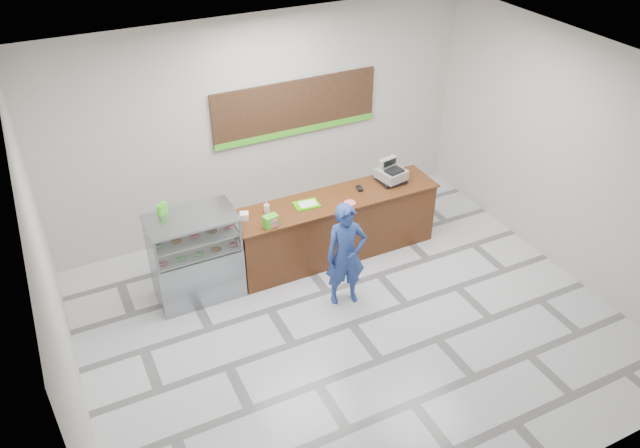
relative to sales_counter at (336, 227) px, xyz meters
name	(u,v)px	position (x,y,z in m)	size (l,w,h in m)	color
floor	(352,324)	(-0.55, -1.55, -0.52)	(7.00, 7.00, 0.00)	silver
back_wall	(264,125)	(-0.55, 1.45, 1.23)	(7.00, 7.00, 0.00)	beige
ceiling	(361,80)	(-0.55, -1.55, 2.98)	(7.00, 7.00, 0.00)	silver
sales_counter	(336,227)	(0.00, 0.00, 0.00)	(3.26, 0.76, 1.03)	#5A2D16
display_case	(196,256)	(-2.22, 0.00, 0.16)	(1.22, 0.72, 1.33)	gray
menu_board	(296,108)	(0.00, 1.41, 1.42)	(2.80, 0.06, 0.90)	black
cash_register	(391,174)	(1.00, 0.08, 0.65)	(0.45, 0.46, 0.36)	black
card_terminal	(360,188)	(0.44, 0.07, 0.53)	(0.08, 0.15, 0.04)	black
serving_tray	(307,204)	(-0.48, 0.02, 0.52)	(0.39, 0.30, 0.02)	#36C000
napkin_box	(244,216)	(-1.44, 0.07, 0.57)	(0.12, 0.12, 0.11)	white
straw_cup	(267,208)	(-1.08, 0.10, 0.57)	(0.08, 0.08, 0.12)	silver
promo_box	(271,221)	(-1.17, -0.27, 0.60)	(0.20, 0.13, 0.18)	#4AC026
donut_decal	(350,203)	(0.12, -0.20, 0.52)	(0.18, 0.18, 0.00)	#E66987
green_cup_left	(164,208)	(-2.50, 0.27, 0.89)	(0.10, 0.10, 0.16)	#4AC026
green_cup_right	(160,210)	(-2.55, 0.24, 0.89)	(0.10, 0.10, 0.15)	#4AC026
customer	(346,255)	(-0.39, -1.04, 0.27)	(0.57, 0.38, 1.58)	navy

